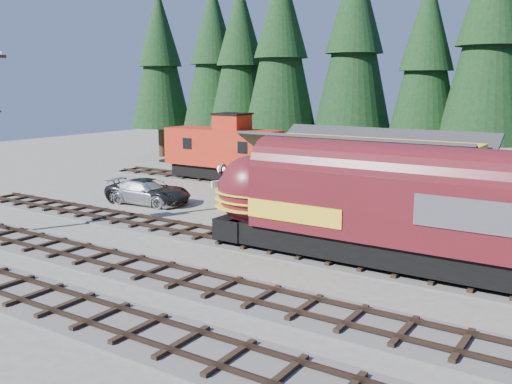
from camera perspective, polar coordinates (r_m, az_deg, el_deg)
The scene contains 8 objects.
ground at distance 23.63m, azimuth 0.76°, elevation -8.68°, with size 120.00×120.00×0.00m, color #6B665B.
track_spur at distance 43.56m, azimuth 2.41°, elevation 0.47°, with size 32.00×3.20×0.33m.
depot at distance 32.02m, azimuth 10.93°, elevation 1.78°, with size 12.80×7.00×5.30m.
conifer_backdrop at distance 44.98m, azimuth 23.20°, elevation 13.26°, with size 80.85×23.62×16.96m.
locomotive at distance 25.43m, azimuth 9.63°, elevation -1.75°, with size 15.11×3.00×4.11m.
caboose at distance 46.15m, azimuth -3.32°, elevation 4.18°, with size 9.88×2.87×5.14m.
pickup_truck_a at distance 38.61m, azimuth -10.68°, elevation 0.08°, with size 2.70×5.85×1.63m, color black.
pickup_truck_b at distance 38.38m, azimuth -11.00°, elevation -0.04°, with size 2.20×5.41×1.57m, color #A9ABB1.
Camera 1 is at (11.97, -18.79, 7.90)m, focal length 40.00 mm.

